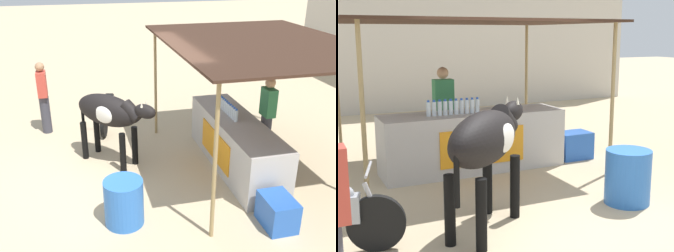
% 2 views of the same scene
% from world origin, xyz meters
% --- Properties ---
extents(ground_plane, '(60.00, 60.00, 0.00)m').
position_xyz_m(ground_plane, '(0.00, 0.00, 0.00)').
color(ground_plane, tan).
extents(stall_counter, '(3.00, 0.82, 0.96)m').
position_xyz_m(stall_counter, '(0.00, 2.20, 0.48)').
color(stall_counter, '#B2ADA8').
rests_on(stall_counter, ground).
extents(stall_awning, '(4.20, 3.20, 2.42)m').
position_xyz_m(stall_awning, '(0.00, 2.50, 2.33)').
color(stall_awning, '#382319').
rests_on(stall_awning, ground).
extents(water_bottle_row, '(0.88, 0.07, 0.25)m').
position_xyz_m(water_bottle_row, '(-0.35, 2.15, 1.07)').
color(water_bottle_row, silver).
rests_on(water_bottle_row, stall_counter).
extents(vendor_behind_counter, '(0.34, 0.22, 1.65)m').
position_xyz_m(vendor_behind_counter, '(-0.26, 2.95, 0.85)').
color(vendor_behind_counter, '#383842').
rests_on(vendor_behind_counter, ground).
extents(cooler_box, '(0.60, 0.44, 0.48)m').
position_xyz_m(cooler_box, '(1.88, 2.10, 0.24)').
color(cooler_box, blue).
rests_on(cooler_box, ground).
extents(water_barrel, '(0.60, 0.60, 0.72)m').
position_xyz_m(water_barrel, '(1.26, -0.12, 0.36)').
color(water_barrel, blue).
rests_on(water_barrel, ground).
extents(cow, '(1.58, 1.51, 1.44)m').
position_xyz_m(cow, '(-0.73, -0.08, 1.03)').
color(cow, black).
rests_on(cow, ground).
extents(motorcycle_parked, '(1.76, 0.67, 0.90)m').
position_xyz_m(motorcycle_parked, '(-2.55, 0.03, 0.43)').
color(motorcycle_parked, black).
rests_on(motorcycle_parked, ground).
extents(passerby_on_street, '(0.34, 0.22, 1.65)m').
position_xyz_m(passerby_on_street, '(-2.54, -1.38, 0.85)').
color(passerby_on_street, '#383842').
rests_on(passerby_on_street, ground).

